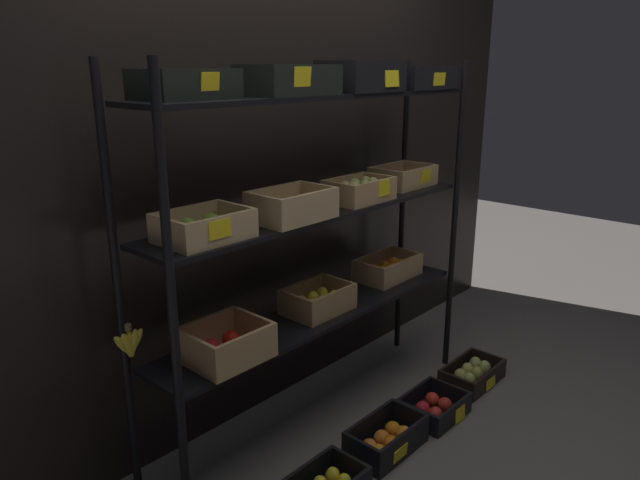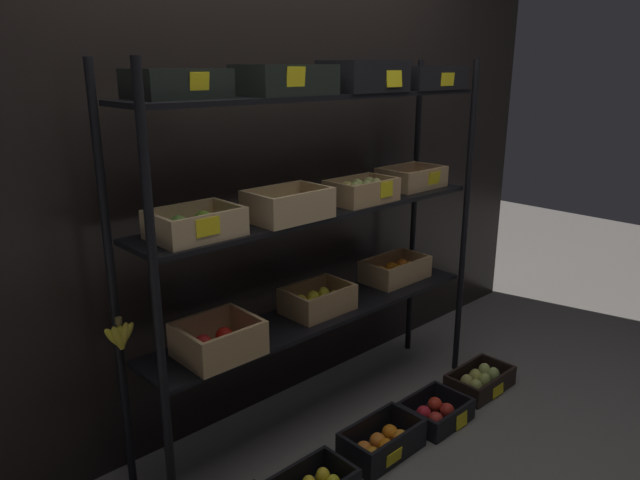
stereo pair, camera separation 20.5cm
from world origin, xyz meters
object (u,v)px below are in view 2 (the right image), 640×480
crate_ground_orange (382,443)px  crate_ground_apple_red (435,413)px  crate_ground_pear (480,381)px  display_rack (323,201)px

crate_ground_orange → crate_ground_apple_red: size_ratio=1.19×
crate_ground_pear → crate_ground_orange: bearing=-179.8°
crate_ground_pear → crate_ground_apple_red: bearing=-178.0°
crate_ground_orange → crate_ground_apple_red: bearing=-1.8°
display_rack → crate_ground_apple_red: display_rack is taller
display_rack → crate_ground_orange: (0.00, -0.38, -1.04)m
display_rack → crate_ground_apple_red: bearing=-46.0°
crate_ground_orange → crate_ground_pear: bearing=0.2°
crate_ground_orange → crate_ground_apple_red: crate_ground_orange is taller
display_rack → crate_ground_apple_red: size_ratio=6.08×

